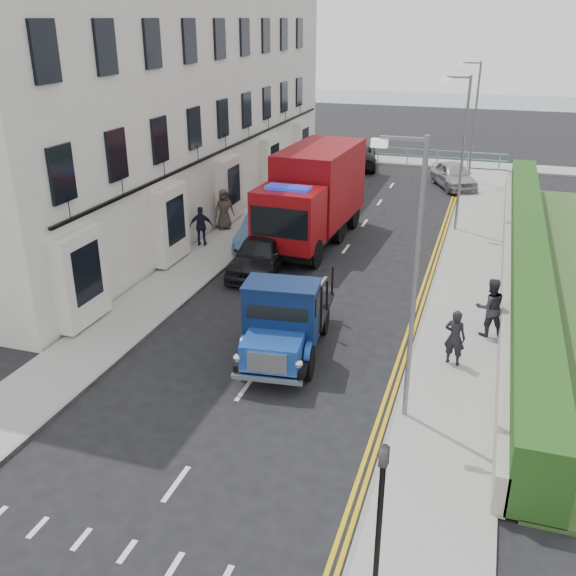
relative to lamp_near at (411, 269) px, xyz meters
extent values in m
plane|color=black|center=(-4.18, 2.00, -4.00)|extent=(120.00, 120.00, 0.00)
cube|color=gray|center=(-9.38, 11.00, -3.94)|extent=(2.40, 38.00, 0.12)
cube|color=gray|center=(1.12, 11.00, -3.94)|extent=(2.60, 38.00, 0.12)
cube|color=gray|center=(-4.18, 31.00, -3.94)|extent=(30.00, 2.50, 0.12)
plane|color=slate|center=(-4.18, 62.00, -4.00)|extent=(120.00, 120.00, 0.00)
cube|color=silver|center=(-13.68, 15.00, 3.00)|extent=(6.00, 30.00, 14.00)
cube|color=black|center=(-10.53, 15.00, -0.40)|extent=(0.12, 28.00, 0.10)
cube|color=#B2AD9E|center=(2.42, 11.00, -3.45)|extent=(0.30, 28.00, 1.00)
cube|color=#143D13|center=(3.12, 11.00, -3.05)|extent=(1.20, 28.00, 1.70)
cube|color=#59B2A5|center=(-4.18, 30.20, -2.92)|extent=(13.00, 0.08, 0.06)
cube|color=#59B2A5|center=(-4.18, 30.20, -3.35)|extent=(13.00, 0.06, 0.05)
cylinder|color=slate|center=(0.12, 0.00, -0.50)|extent=(0.12, 0.12, 7.00)
cube|color=slate|center=(-0.38, 0.00, 2.90)|extent=(1.00, 0.08, 0.08)
cube|color=beige|center=(-0.88, 0.00, 2.78)|extent=(0.35, 0.18, 0.18)
cylinder|color=slate|center=(0.12, 16.00, -0.50)|extent=(0.12, 0.12, 7.00)
cube|color=slate|center=(-0.38, 16.00, 2.90)|extent=(1.00, 0.08, 0.08)
cube|color=beige|center=(-0.88, 16.00, 2.78)|extent=(0.35, 0.18, 0.18)
cylinder|color=slate|center=(0.12, 26.00, -0.50)|extent=(0.12, 0.12, 7.00)
cube|color=slate|center=(-0.38, 26.00, 2.90)|extent=(1.00, 0.08, 0.08)
cube|color=beige|center=(-0.88, 26.00, 2.78)|extent=(0.35, 0.18, 0.18)
cylinder|color=black|center=(0.42, -5.50, -2.50)|extent=(0.10, 0.10, 3.00)
imported|color=black|center=(0.42, -5.50, -1.40)|extent=(0.16, 0.20, 1.00)
cylinder|color=black|center=(-4.49, 0.93, -3.51)|extent=(0.37, 0.99, 0.97)
cylinder|color=black|center=(-2.72, 1.13, -3.51)|extent=(0.37, 0.99, 0.97)
cylinder|color=black|center=(-4.81, 3.74, -3.51)|extent=(0.37, 0.99, 0.97)
cylinder|color=black|center=(-3.04, 3.94, -3.51)|extent=(0.37, 0.99, 0.97)
cube|color=black|center=(-3.76, 2.44, -3.37)|extent=(2.45, 5.04, 0.18)
cube|color=#1E48A6|center=(-3.56, 0.58, -3.01)|extent=(1.70, 1.48, 0.73)
cube|color=silver|center=(-3.48, -0.10, -3.01)|extent=(1.06, 0.20, 0.56)
cube|color=#0D204A|center=(-3.69, 1.73, -2.43)|extent=(2.14, 1.43, 1.77)
cube|color=black|center=(-3.90, 3.64, -3.14)|extent=(2.42, 3.05, 0.12)
cylinder|color=black|center=(-7.12, 9.53, -3.41)|extent=(0.40, 1.20, 1.18)
cylinder|color=black|center=(-4.87, 9.41, -3.41)|extent=(0.40, 1.20, 1.18)
cylinder|color=black|center=(-6.95, 12.85, -3.41)|extent=(0.40, 1.20, 1.18)
cylinder|color=black|center=(-4.70, 12.73, -3.41)|extent=(0.40, 1.20, 1.18)
cylinder|color=black|center=(-6.83, 15.21, -3.41)|extent=(0.40, 1.20, 1.18)
cylinder|color=black|center=(-4.58, 15.09, -3.41)|extent=(0.40, 1.20, 1.18)
cube|color=black|center=(-5.85, 12.26, -3.19)|extent=(2.85, 7.63, 0.27)
cube|color=maroon|center=(-5.99, 9.47, -2.07)|extent=(2.68, 2.17, 2.36)
cube|color=black|center=(-6.04, 8.48, -1.96)|extent=(2.36, 0.21, 1.18)
cube|color=maroon|center=(-5.79, 13.43, -1.53)|extent=(2.96, 5.71, 3.22)
imported|color=black|center=(-6.78, 8.36, -3.23)|extent=(2.05, 4.58, 1.53)
imported|color=#4F79AB|center=(-7.78, 11.47, -3.29)|extent=(1.72, 4.36, 1.41)
imported|color=#9B9A9F|center=(-7.78, 18.48, -3.28)|extent=(2.23, 5.01, 1.43)
imported|color=black|center=(-7.35, 28.51, -3.23)|extent=(3.60, 5.94, 1.54)
imported|color=#A09EA3|center=(-0.68, 24.61, -3.26)|extent=(3.35, 4.68, 1.48)
imported|color=black|center=(1.05, 2.98, -3.05)|extent=(0.68, 0.53, 1.65)
imported|color=#312B35|center=(1.92, 5.16, -2.94)|extent=(1.11, 0.99, 1.88)
imported|color=black|center=(-10.18, 10.24, -3.02)|extent=(1.09, 0.72, 1.72)
imported|color=#41372F|center=(-10.18, 12.74, -2.94)|extent=(1.09, 1.05, 1.88)
camera|label=1|loc=(1.52, -13.79, 5.26)|focal=40.00mm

